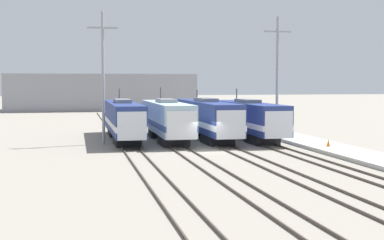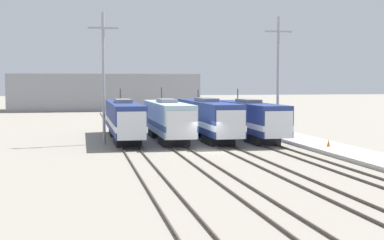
{
  "view_description": "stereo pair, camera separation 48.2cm",
  "coord_description": "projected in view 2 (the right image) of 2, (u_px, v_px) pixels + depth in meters",
  "views": [
    {
      "loc": [
        -11.14,
        -45.0,
        5.94
      ],
      "look_at": [
        -0.94,
        1.93,
        2.56
      ],
      "focal_mm": 50.0,
      "sensor_mm": 36.0,
      "label": 1
    },
    {
      "loc": [
        -10.67,
        -45.1,
        5.94
      ],
      "look_at": [
        -0.94,
        1.93,
        2.56
      ],
      "focal_mm": 50.0,
      "sensor_mm": 36.0,
      "label": 2
    }
  ],
  "objects": [
    {
      "name": "rail_pair_far_right",
      "position": [
        277.0,
        148.0,
        47.93
      ],
      "size": [
        1.51,
        120.0,
        0.15
      ],
      "color": "#4C4238",
      "rests_on": "ground_plane"
    },
    {
      "name": "catenary_tower_left",
      "position": [
        104.0,
        75.0,
        51.11
      ],
      "size": [
        2.86,
        0.28,
        12.64
      ],
      "color": "gray",
      "rests_on": "ground_plane"
    },
    {
      "name": "platform",
      "position": [
        323.0,
        146.0,
        48.81
      ],
      "size": [
        4.0,
        120.0,
        0.32
      ],
      "color": "#B7B5AD",
      "rests_on": "ground_plane"
    },
    {
      "name": "locomotive_far_right",
      "position": [
        250.0,
        119.0,
        55.63
      ],
      "size": [
        2.89,
        17.87,
        5.26
      ],
      "color": "black",
      "rests_on": "ground_plane"
    },
    {
      "name": "ground_plane",
      "position": [
        207.0,
        151.0,
        46.63
      ],
      "size": [
        400.0,
        400.0,
        0.0
      ],
      "primitive_type": "plane",
      "color": "gray"
    },
    {
      "name": "rail_pair_center_left",
      "position": [
        183.0,
        150.0,
        46.18
      ],
      "size": [
        1.51,
        120.0,
        0.15
      ],
      "color": "#4C4238",
      "rests_on": "ground_plane"
    },
    {
      "name": "rail_pair_center_right",
      "position": [
        231.0,
        149.0,
        47.06
      ],
      "size": [
        1.51,
        120.0,
        0.15
      ],
      "color": "#4C4238",
      "rests_on": "ground_plane"
    },
    {
      "name": "catenary_tower_right",
      "position": [
        278.0,
        76.0,
        54.69
      ],
      "size": [
        2.86,
        0.28,
        12.64
      ],
      "color": "gray",
      "rests_on": "ground_plane"
    },
    {
      "name": "locomotive_center_right",
      "position": [
        208.0,
        118.0,
        55.52
      ],
      "size": [
        2.92,
        18.89,
        5.12
      ],
      "color": "black",
      "rests_on": "ground_plane"
    },
    {
      "name": "locomotive_center_left",
      "position": [
        168.0,
        119.0,
        54.12
      ],
      "size": [
        2.99,
        16.68,
        5.4
      ],
      "color": "#232326",
      "rests_on": "ground_plane"
    },
    {
      "name": "locomotive_far_left",
      "position": [
        124.0,
        119.0,
        54.78
      ],
      "size": [
        2.8,
        18.92,
        5.26
      ],
      "color": "black",
      "rests_on": "ground_plane"
    },
    {
      "name": "depot_building",
      "position": [
        105.0,
        92.0,
        115.75
      ],
      "size": [
        39.11,
        15.19,
        7.7
      ],
      "color": "gray",
      "rests_on": "ground_plane"
    },
    {
      "name": "rail_pair_far_left",
      "position": [
        133.0,
        152.0,
        45.31
      ],
      "size": [
        1.51,
        120.0,
        0.15
      ],
      "color": "#4C4238",
      "rests_on": "ground_plane"
    },
    {
      "name": "traffic_cone",
      "position": [
        329.0,
        143.0,
        46.86
      ],
      "size": [
        0.33,
        0.33,
        0.65
      ],
      "color": "orange",
      "rests_on": "platform"
    }
  ]
}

